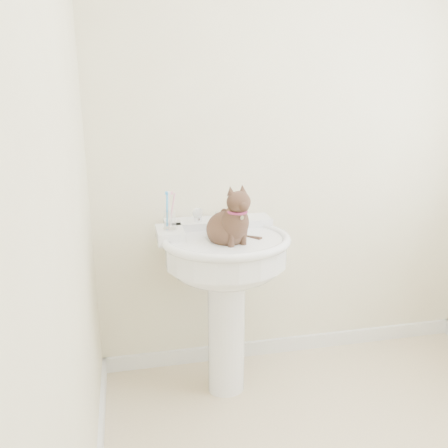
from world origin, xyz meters
TOP-DOWN VIEW (x-y plane):
  - wall_back at (0.00, 1.10)m, footprint 2.20×0.00m
  - wall_left at (-1.10, 0.00)m, footprint 0.00×2.20m
  - baseboard_back at (0.00, 1.09)m, footprint 2.20×0.02m
  - pedestal_sink at (-0.45, 0.81)m, footprint 0.65×0.63m
  - faucet at (-0.45, 0.97)m, footprint 0.28×0.12m
  - soap_bar at (-0.36, 1.06)m, footprint 0.10×0.07m
  - toothbrush_cup at (-0.72, 0.87)m, footprint 0.07×0.07m
  - cat at (-0.44, 0.76)m, footprint 0.22×0.27m

SIDE VIEW (x-z plane):
  - baseboard_back at x=0.00m, z-range 0.00..0.09m
  - pedestal_sink at x=-0.45m, z-range 0.25..1.14m
  - soap_bar at x=-0.36m, z-range 0.89..0.92m
  - cat at x=-0.44m, z-range 0.73..1.13m
  - faucet at x=-0.45m, z-range 0.86..1.00m
  - toothbrush_cup at x=-0.72m, z-range 0.85..1.03m
  - wall_back at x=0.00m, z-range 0.00..2.50m
  - wall_left at x=-1.10m, z-range 0.00..2.50m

